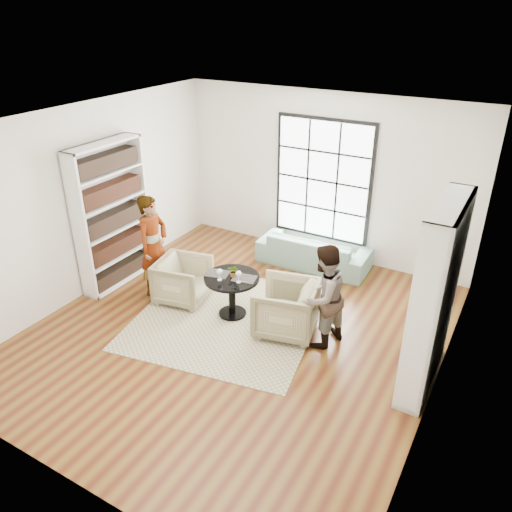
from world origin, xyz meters
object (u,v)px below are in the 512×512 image
Objects in this scene: wine_glass_right at (239,274)px; wine_glass_left at (219,272)px; sofa at (314,251)px; person_left at (153,245)px; pedestal_table at (232,287)px; armchair_left at (183,280)px; person_right at (323,297)px; flower_centerpiece at (234,271)px; armchair_right at (286,308)px.

wine_glass_left is at bearing -163.55° from wine_glass_right.
sofa is 1.20× the size of person_left.
pedestal_table is 0.92m from armchair_left.
sofa is 10.94× the size of wine_glass_left.
armchair_left is 4.29× the size of wine_glass_left.
armchair_left is 0.52× the size of person_right.
person_right is at bearing 0.87° from pedestal_table.
sofa is at bearing 79.38° from flower_centerpiece.
person_left reaches higher than flower_centerpiece.
person_left is at bearing -179.41° from pedestal_table.
person_left reaches higher than armchair_left.
flower_centerpiece reaches higher than armchair_right.
sofa is 2.17m from flower_centerpiece.
person_right is (0.55, 0.00, 0.36)m from armchair_right.
pedestal_table is at bearing 57.36° from wine_glass_left.
sofa is 2.50m from armchair_left.
person_left reaches higher than pedestal_table.
armchair_right is 4.57× the size of wine_glass_right.
armchair_left is 1.17m from wine_glass_right.
person_right reaches higher than wine_glass_left.
wine_glass_right and flower_centerpiece have the same top height.
wine_glass_left is (0.81, -0.15, 0.44)m from armchair_left.
armchair_left is 0.47× the size of person_left.
flower_centerpiece reaches higher than armchair_left.
sofa is 2.88m from person_left.
person_right reaches higher than sofa.
flower_centerpiece is at bearing 144.12° from wine_glass_right.
person_right is 1.28m from wine_glass_right.
flower_centerpiece is at bearing 77.51° from sofa.
person_left is 2.91m from person_right.
pedestal_table is at bearing 154.91° from wine_glass_right.
pedestal_table is 0.50× the size of person_left.
person_right is at bearing 6.78° from wine_glass_left.
wine_glass_right is at bearing -25.09° from pedestal_table.
armchair_right is at bearing -73.18° from person_right.
person_right reaches higher than pedestal_table.
sofa is at bearing -43.07° from armchair_left.
armchair_left is 2.39m from person_right.
person_right reaches higher than flower_centerpiece.
person_left reaches higher than wine_glass_right.
person_left is 8.91× the size of wine_glass_right.
flower_centerpiece reaches higher than wine_glass_left.
pedestal_table is 4.54× the size of wine_glass_left.
wine_glass_right is (0.28, 0.08, 0.00)m from wine_glass_left.
person_left is at bearing 78.93° from armchair_left.
sofa is at bearing -179.74° from armchair_right.
wine_glass_right is 0.19m from flower_centerpiece.
armchair_left is at bearing -179.06° from pedestal_table.
armchair_left is at bearing -91.63° from person_left.
person_left is at bearing -72.45° from person_right.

